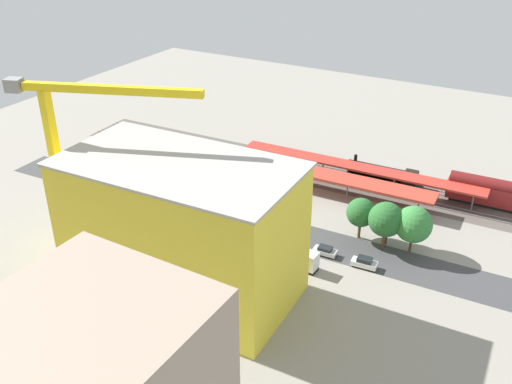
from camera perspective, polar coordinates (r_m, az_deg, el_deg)
The scene contains 28 objects.
ground_plane at distance 109.99m, azimuth 2.32°, elevation -2.24°, with size 193.98×193.98×0.00m, color gray.
rail_bed at distance 126.42m, azimuth 6.53°, elevation 1.82°, with size 121.24×13.66×0.01m, color #5B544C.
street_asphalt at distance 105.69m, azimuth 0.93°, elevation -3.57°, with size 121.24×9.00×0.01m, color #424244.
track_rails at distance 126.34m, azimuth 6.53°, elevation 1.90°, with size 121.20×10.20×0.12m.
platform_canopy_near at distance 120.30m, azimuth 2.75°, elevation 2.63°, with size 63.83×6.81×4.16m.
platform_canopy_far at distance 120.94m, azimuth 10.18°, elevation 2.46°, with size 51.91×5.31×4.37m.
locomotive at distance 124.23m, azimuth 12.80°, elevation 1.70°, with size 16.37×3.03×4.96m.
passenger_coach at distance 120.44m, azimuth 22.55°, elevation 0.01°, with size 17.16×3.25×5.98m.
parked_car_0 at distance 96.44m, azimuth 10.77°, elevation -6.99°, with size 4.36×2.10×1.82m.
parked_car_1 at distance 98.54m, azimuth 6.91°, elevation -5.89°, with size 4.10×1.98×1.56m.
parked_car_2 at distance 100.86m, azimuth 2.38°, elevation -4.75°, with size 4.60×2.16×1.83m.
parked_car_3 at distance 103.61m, azimuth -1.31°, elevation -3.82°, with size 4.66×1.96×1.61m.
parked_car_4 at distance 107.05m, azimuth -4.56°, elevation -2.72°, with size 4.15×2.02×1.84m.
parked_car_5 at distance 111.14m, azimuth -7.89°, elevation -1.74°, with size 4.58×2.06×1.61m.
parked_car_6 at distance 115.71m, azimuth -11.06°, elevation -0.72°, with size 4.61×1.74×1.69m.
parked_car_7 at distance 121.00m, azimuth -14.21°, elevation 0.25°, with size 4.51×1.83×1.71m.
construction_building at distance 85.64m, azimuth -7.43°, elevation -3.76°, with size 33.90×18.09×21.11m, color yellow.
construction_roof_slab at distance 80.56m, azimuth -7.89°, elevation 2.77°, with size 34.50×18.69×0.40m, color #B7B2A8.
tower_crane at distance 93.25m, azimuth -17.77°, elevation 3.57°, with size 28.65×12.08×30.66m.
box_truck_0 at distance 103.27m, azimuth -6.31°, elevation -3.49°, with size 9.25×3.17×3.37m.
box_truck_1 at distance 94.93m, azimuth 3.86°, elevation -6.50°, with size 8.51×2.78×3.36m.
street_tree_0 at distance 101.80m, azimuth 10.45°, elevation -2.03°, with size 5.18×5.18×7.78m.
street_tree_1 at distance 99.92m, azimuth 15.47°, elevation -3.15°, with size 6.36×6.36×8.52m.
street_tree_2 at distance 123.80m, azimuth -11.39°, elevation 3.44°, with size 4.76×4.76×7.47m.
street_tree_3 at distance 116.13m, azimuth -5.26°, elevation 1.70°, with size 4.51×4.51×6.40m.
street_tree_4 at distance 101.09m, azimuth 13.10°, elevation -2.82°, with size 5.25×5.25×7.40m.
street_tree_5 at distance 99.58m, azimuth 12.85°, elevation -2.70°, with size 6.08×6.08×8.70m.
traffic_light at distance 110.90m, azimuth -1.54°, elevation 0.47°, with size 0.50×0.36×6.17m.
Camera 1 is at (-42.40, 85.21, 55.13)m, focal length 40.03 mm.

